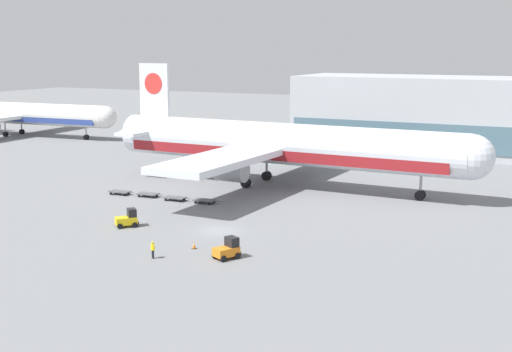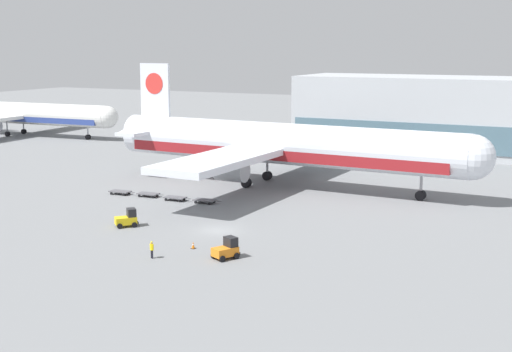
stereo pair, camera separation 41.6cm
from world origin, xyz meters
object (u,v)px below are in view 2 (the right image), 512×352
Objects in this scene: airplane_distant at (24,114)px; baggage_dolly_third at (175,198)px; ground_crew_near at (152,248)px; baggage_dolly_trail at (205,200)px; baggage_dolly_lead at (120,192)px; airplane_main at (278,145)px; traffic_cone_near at (193,245)px; baggage_tug_foreground at (227,249)px; baggage_tug_mid at (127,219)px; baggage_dolly_second at (148,194)px.

baggage_dolly_third is (66.53, -41.75, -4.37)m from airplane_distant.
ground_crew_near is (78.45, -64.04, -3.79)m from airplane_distant.
baggage_dolly_lead is at bearing 178.45° from baggage_dolly_trail.
airplane_main is 83.22× the size of traffic_cone_near.
traffic_cone_near is (1.75, 4.51, -0.63)m from ground_crew_near.
traffic_cone_near is (13.67, -17.77, -0.05)m from baggage_dolly_third.
baggage_dolly_third is 2.25× the size of ground_crew_near.
airplane_distant is 71.50m from baggage_dolly_lead.
airplane_distant is at bearing -11.76° from ground_crew_near.
airplane_main is at bearing -23.41° from airplane_distant.
baggage_dolly_trail is at bearing 1.57° from baggage_dolly_third.
baggage_tug_foreground is 26.42m from baggage_dolly_third.
baggage_tug_mid is (-15.57, 5.52, 0.00)m from baggage_tug_foreground.
baggage_tug_foreground is 32.97m from baggage_dolly_lead.
airplane_distant is 104.41m from baggage_tug_foreground.
traffic_cone_near is (-4.53, 1.37, -0.54)m from baggage_tug_foreground.
baggage_tug_mid is at bearing -82.60° from baggage_dolly_third.
baggage_dolly_second and baggage_dolly_third have the same top height.
baggage_dolly_third is 1.00× the size of baggage_dolly_trail.
baggage_dolly_second is 4.47m from baggage_dolly_third.
traffic_cone_near is (18.13, -18.16, -0.05)m from baggage_dolly_second.
airplane_distant reaches higher than baggage_dolly_third.
baggage_dolly_lead is at bearing 81.07° from baggage_tug_foreground.
baggage_dolly_second is 2.25× the size of ground_crew_near.
baggage_tug_mid is at bearing -66.70° from baggage_dolly_second.
airplane_distant is 99.97m from traffic_cone_near.
ground_crew_near reaches higher than traffic_cone_near.
airplane_main reaches higher than baggage_dolly_third.
airplane_distant is at bearing 146.17° from baggage_dolly_trail.
baggage_dolly_trail is at bearing -3.60° from baggage_dolly_second.
baggage_tug_mid reaches higher than baggage_dolly_lead.
baggage_dolly_trail is at bearing 62.02° from baggage_tug_foreground.
baggage_dolly_lead is 12.93m from baggage_dolly_trail.
baggage_dolly_trail is (1.60, 14.00, -0.49)m from baggage_tug_mid.
baggage_dolly_trail is at bearing -1.55° from baggage_dolly_lead.
ground_crew_near is at bearing -74.75° from baggage_dolly_trail.
baggage_tug_foreground reaches higher than baggage_dolly_lead.
baggage_dolly_lead is 1.00× the size of baggage_dolly_second.
baggage_tug_foreground is at bearing -71.27° from airplane_main.
baggage_dolly_second is at bearing 171.49° from baggage_dolly_third.
baggage_dolly_second and baggage_dolly_trail have the same top height.
airplane_main reaches higher than baggage_tug_foreground.
baggage_tug_foreground is at bearing -49.97° from baggage_dolly_third.
baggage_dolly_trail is at bearing -43.78° from ground_crew_near.
airplane_main is at bearing 38.98° from baggage_dolly_lead.
baggage_dolly_second is at bearing -26.70° from ground_crew_near.
baggage_dolly_trail is at bearing -101.74° from airplane_main.
baggage_tug_mid is at bearing -42.20° from airplane_distant.
airplane_main is at bearing 59.32° from baggage_dolly_third.
ground_crew_near is (11.92, -22.29, 0.58)m from baggage_dolly_third.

